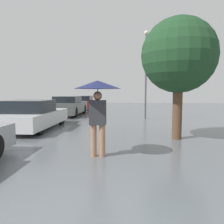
{
  "coord_description": "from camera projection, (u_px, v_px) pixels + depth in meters",
  "views": [
    {
      "loc": [
        0.57,
        -1.96,
        1.52
      ],
      "look_at": [
        0.24,
        3.1,
        1.07
      ],
      "focal_mm": 35.0,
      "sensor_mm": 36.0,
      "label": 1
    }
  ],
  "objects": [
    {
      "name": "parked_car_second",
      "position": [
        31.0,
        116.0,
        9.09
      ],
      "size": [
        1.9,
        4.15,
        1.21
      ],
      "color": "silver",
      "rests_on": "ground_plane"
    },
    {
      "name": "parked_car_farthest",
      "position": [
        84.0,
        103.0,
        19.72
      ],
      "size": [
        1.63,
        4.13,
        1.21
      ],
      "color": "maroon",
      "rests_on": "ground_plane"
    },
    {
      "name": "pedestrian",
      "position": [
        98.0,
        95.0,
        5.08
      ],
      "size": [
        1.1,
        1.1,
        1.8
      ],
      "color": "#9E7051",
      "rests_on": "ground_plane"
    },
    {
      "name": "street_lamp",
      "position": [
        146.0,
        67.0,
        12.37
      ],
      "size": [
        0.24,
        0.24,
        4.97
      ],
      "color": "#515456",
      "rests_on": "ground_plane"
    },
    {
      "name": "tree",
      "position": [
        179.0,
        56.0,
        6.93
      ],
      "size": [
        2.39,
        2.39,
        3.89
      ],
      "color": "brown",
      "rests_on": "ground_plane"
    },
    {
      "name": "parked_car_third",
      "position": [
        69.0,
        106.0,
        14.64
      ],
      "size": [
        1.71,
        4.46,
        1.27
      ],
      "color": "#4C514C",
      "rests_on": "ground_plane"
    }
  ]
}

